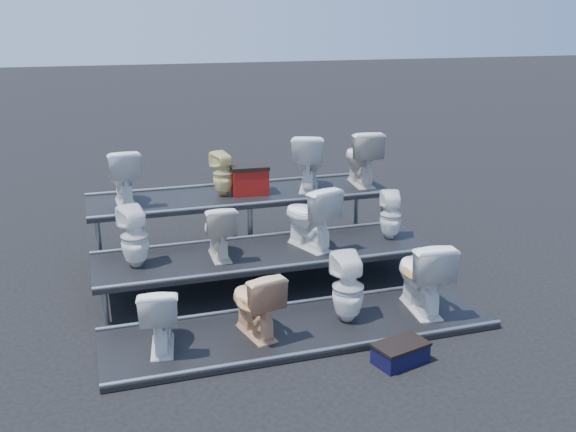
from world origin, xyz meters
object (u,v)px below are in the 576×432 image
object	(u,v)px
toilet_5	(218,231)
toilet_11	(361,157)
toilet_9	(223,174)
toilet_4	(135,237)
toilet_7	(391,215)
toilet_0	(160,316)
toilet_3	(422,274)
toilet_10	(309,161)
toilet_1	(255,302)
toilet_2	(348,288)
step_stool	(400,354)
toilet_6	(309,216)
red_crate	(249,181)
toilet_8	(123,176)

from	to	relation	value
toilet_5	toilet_11	size ratio (longest dim) A/B	0.82
toilet_9	toilet_4	bearing A→B (deg)	21.78
toilet_7	toilet_9	bearing A→B (deg)	-19.12
toilet_0	toilet_11	bearing A→B (deg)	-133.01
toilet_5	toilet_0	bearing A→B (deg)	57.91
toilet_3	toilet_10	distance (m)	2.75
toilet_1	toilet_9	xyz separation A→B (m)	(0.24, 2.60, 0.75)
toilet_3	toilet_4	world-z (taller)	toilet_4
toilet_3	toilet_5	xyz separation A→B (m)	(-2.04, 1.30, 0.31)
toilet_2	toilet_7	world-z (taller)	toilet_7
toilet_2	toilet_9	distance (m)	2.82
toilet_0	toilet_5	distance (m)	1.61
toilet_0	toilet_9	world-z (taller)	toilet_9
toilet_10	step_stool	bearing A→B (deg)	108.36
toilet_2	step_stool	size ratio (longest dim) A/B	1.51
toilet_4	toilet_11	distance (m)	3.67
toilet_5	toilet_9	distance (m)	1.40
toilet_2	toilet_9	bearing A→B (deg)	-71.34
toilet_0	toilet_2	world-z (taller)	toilet_2
toilet_6	toilet_1	bearing A→B (deg)	32.68
toilet_5	toilet_10	size ratio (longest dim) A/B	0.83
toilet_3	step_stool	world-z (taller)	toilet_3
toilet_4	toilet_2	bearing A→B (deg)	132.05
toilet_9	red_crate	bearing A→B (deg)	158.42
toilet_9	toilet_7	bearing A→B (deg)	123.53
toilet_5	toilet_10	world-z (taller)	toilet_10
toilet_4	toilet_10	distance (m)	2.92
toilet_7	toilet_5	bearing A→B (deg)	14.71
toilet_5	toilet_7	world-z (taller)	toilet_5
toilet_8	red_crate	world-z (taller)	toilet_8
toilet_3	step_stool	bearing A→B (deg)	58.19
toilet_2	step_stool	bearing A→B (deg)	103.05
toilet_3	toilet_6	bearing A→B (deg)	-49.52
toilet_6	toilet_2	bearing A→B (deg)	71.21
red_crate	toilet_0	bearing A→B (deg)	-117.65
toilet_1	toilet_8	size ratio (longest dim) A/B	0.97
toilet_11	toilet_4	bearing A→B (deg)	26.96
toilet_8	red_crate	xyz separation A→B (m)	(1.71, 0.01, -0.19)
toilet_9	toilet_10	size ratio (longest dim) A/B	0.77
toilet_0	toilet_3	distance (m)	2.91
toilet_0	step_stool	size ratio (longest dim) A/B	1.37
toilet_2	toilet_9	world-z (taller)	toilet_9
toilet_11	step_stool	world-z (taller)	toilet_11
toilet_4	toilet_9	size ratio (longest dim) A/B	1.16
red_crate	step_stool	size ratio (longest dim) A/B	0.98
toilet_7	toilet_8	world-z (taller)	toilet_8
step_stool	red_crate	bearing A→B (deg)	85.32
toilet_6	step_stool	bearing A→B (deg)	76.16
toilet_0	toilet_7	distance (m)	3.43
toilet_7	toilet_10	size ratio (longest dim) A/B	0.78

